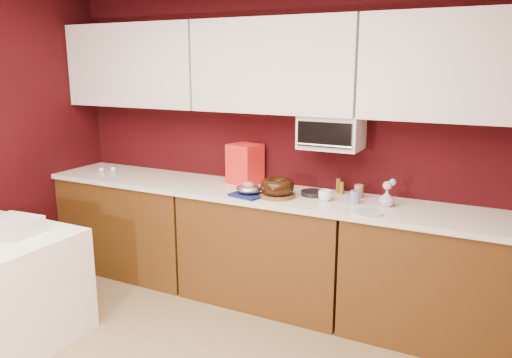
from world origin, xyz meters
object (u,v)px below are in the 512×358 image
(toaster_oven, at_px, (331,132))
(bundt_cake, at_px, (277,186))
(newspaper_stack, at_px, (13,226))
(pandoro_box, at_px, (245,164))
(flower_vase, at_px, (387,197))
(coffee_mug, at_px, (325,194))
(foil_ham_nest, at_px, (248,189))
(blue_jar, at_px, (355,197))

(toaster_oven, distance_m, bundt_cake, 0.57)
(bundt_cake, bearing_deg, toaster_oven, 39.08)
(toaster_oven, bearing_deg, newspaper_stack, -140.26)
(pandoro_box, relative_size, flower_vase, 2.52)
(coffee_mug, relative_size, flower_vase, 0.74)
(toaster_oven, xyz_separation_m, newspaper_stack, (-1.73, -1.43, -0.57))
(bundt_cake, height_order, newspaper_stack, bundt_cake)
(foil_ham_nest, distance_m, flower_vase, 1.00)
(toaster_oven, height_order, foil_ham_nest, toaster_oven)
(flower_vase, bearing_deg, toaster_oven, 163.48)
(foil_ham_nest, bearing_deg, flower_vase, 11.27)
(pandoro_box, xyz_separation_m, coffee_mug, (0.77, -0.22, -0.12))
(pandoro_box, bearing_deg, newspaper_stack, -111.60)
(pandoro_box, relative_size, newspaper_stack, 1.02)
(foil_ham_nest, height_order, pandoro_box, pandoro_box)
(coffee_mug, xyz_separation_m, blue_jar, (0.21, 0.04, -0.00))
(toaster_oven, xyz_separation_m, coffee_mug, (0.03, -0.20, -0.43))
(toaster_oven, bearing_deg, blue_jar, -33.11)
(newspaper_stack, bearing_deg, coffee_mug, 35.13)
(coffee_mug, xyz_separation_m, newspaper_stack, (-1.76, -1.24, -0.14))
(bundt_cake, height_order, pandoro_box, pandoro_box)
(pandoro_box, relative_size, coffee_mug, 3.42)
(newspaper_stack, bearing_deg, blue_jar, 32.93)
(coffee_mug, xyz_separation_m, flower_vase, (0.43, 0.06, 0.02))
(bundt_cake, height_order, foil_ham_nest, bundt_cake)
(bundt_cake, bearing_deg, coffee_mug, 9.97)
(coffee_mug, bearing_deg, foil_ham_nest, -166.24)
(bundt_cake, bearing_deg, newspaper_stack, -140.11)
(toaster_oven, height_order, coffee_mug, toaster_oven)
(flower_vase, xyz_separation_m, newspaper_stack, (-2.19, -1.30, -0.16))
(bundt_cake, bearing_deg, flower_vase, 8.88)
(coffee_mug, bearing_deg, toaster_oven, 99.86)
(flower_vase, height_order, newspaper_stack, flower_vase)
(toaster_oven, height_order, newspaper_stack, toaster_oven)
(toaster_oven, relative_size, foil_ham_nest, 2.32)
(coffee_mug, distance_m, blue_jar, 0.21)
(foil_ham_nest, relative_size, pandoro_box, 0.59)
(toaster_oven, distance_m, pandoro_box, 0.80)
(blue_jar, relative_size, newspaper_stack, 0.28)
(pandoro_box, bearing_deg, toaster_oven, 11.06)
(flower_vase, relative_size, newspaper_stack, 0.40)
(newspaper_stack, bearing_deg, foil_ham_nest, 42.47)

